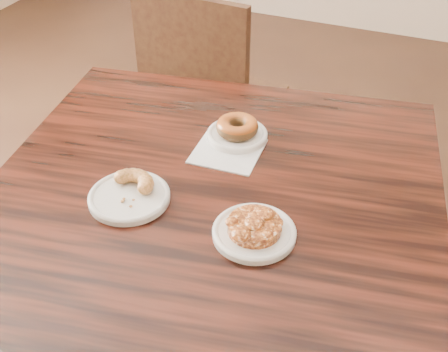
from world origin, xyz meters
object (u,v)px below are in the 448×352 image
at_px(chair_far, 217,101).
at_px(apple_fritter, 254,224).
at_px(glazed_donut, 237,127).
at_px(cruller_fragment, 128,189).
at_px(cafe_table, 214,308).

distance_m(chair_far, apple_fritter, 1.08).
distance_m(glazed_donut, cruller_fragment, 0.32).
height_order(glazed_donut, cruller_fragment, glazed_donut).
xyz_separation_m(apple_fritter, cruller_fragment, (-0.27, 0.00, -0.00)).
bearing_deg(glazed_donut, cafe_table, -83.52).
bearing_deg(apple_fritter, cafe_table, 144.48).
xyz_separation_m(chair_far, apple_fritter, (0.47, -0.91, 0.33)).
bearing_deg(glazed_donut, chair_far, 117.07).
bearing_deg(cafe_table, glazed_donut, 86.99).
xyz_separation_m(chair_far, cruller_fragment, (0.20, -0.91, 0.33)).
bearing_deg(apple_fritter, glazed_donut, 117.09).
height_order(apple_fritter, cruller_fragment, apple_fritter).
bearing_deg(cafe_table, chair_far, 102.96).
xyz_separation_m(cafe_table, chair_far, (-0.34, 0.82, 0.08)).
height_order(cafe_table, chair_far, chair_far).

